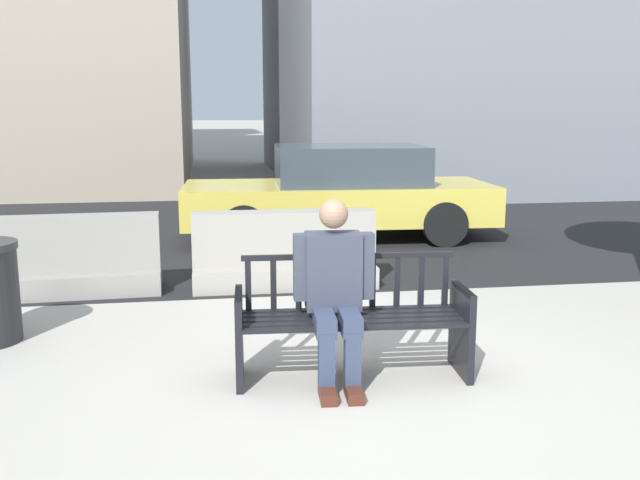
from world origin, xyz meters
TOP-DOWN VIEW (x-y plane):
  - ground_plane at (0.00, 0.00)m, footprint 200.00×200.00m
  - street_asphalt at (0.00, 8.70)m, footprint 120.00×12.00m
  - street_bench at (-0.14, 0.39)m, footprint 1.72×0.62m
  - seated_person at (-0.28, 0.34)m, footprint 0.59×0.74m
  - jersey_barrier_centre at (-0.34, 3.14)m, footprint 2.01×0.70m
  - jersey_barrier_left at (-2.68, 3.17)m, footprint 2.03×0.77m
  - car_taxi_near at (0.83, 5.98)m, footprint 4.66×2.10m

SIDE VIEW (x-z plane):
  - ground_plane at x=0.00m, z-range 0.00..0.00m
  - street_asphalt at x=0.00m, z-range 0.00..0.01m
  - jersey_barrier_centre at x=-0.34m, z-range -0.08..0.76m
  - jersey_barrier_left at x=-2.68m, z-range -0.08..0.76m
  - street_bench at x=-0.14m, z-range -0.04..0.84m
  - car_taxi_near at x=0.83m, z-range -0.01..1.38m
  - seated_person at x=-0.28m, z-range 0.03..1.35m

